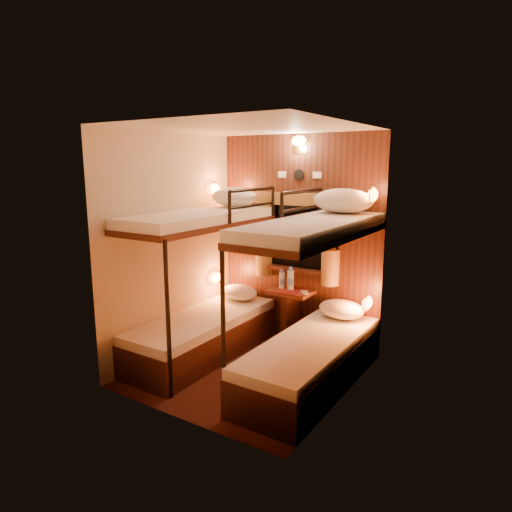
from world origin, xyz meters
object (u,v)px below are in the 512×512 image
Objects in this scene: bottle_left at (282,280)px; bottle_right at (290,280)px; bunk_left at (203,306)px; bunk_right at (311,329)px; table at (290,310)px.

bottle_right is at bearing 4.04° from bottle_left.
bunk_left reaches higher than bottle_left.
bottle_left is (-0.77, 0.79, 0.19)m from bunk_right.
bunk_right is at bearing 0.00° from bunk_left.
bunk_left is 1.04m from bottle_right.
bunk_right is 2.90× the size of table.
bottle_right is at bearing 118.33° from table.
bunk_right is 7.09× the size of bottle_right.
bunk_right reaches higher than bottle_right.
bottle_left is at bearing 134.05° from bunk_right.
table is 0.36m from bottle_left.
bunk_left is 2.90× the size of table.
bunk_right is at bearing -45.95° from bottle_left.
bottle_left is 0.86× the size of bottle_right.
table is at bearing -5.66° from bottle_left.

